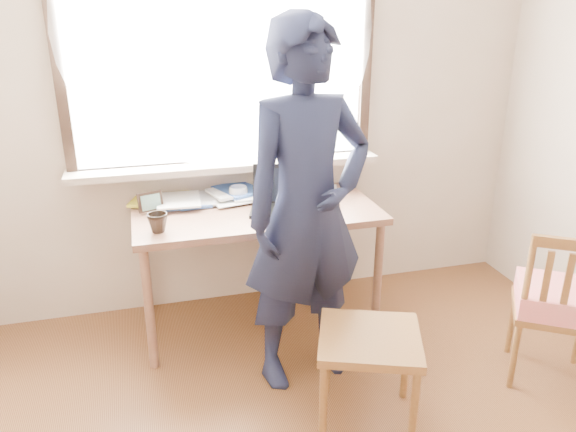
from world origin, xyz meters
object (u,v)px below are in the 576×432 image
object	(u,v)px
work_chair	(369,349)
laptop	(282,199)
mug_dark	(158,223)
desk	(257,221)
side_chair	(557,302)
mug_white	(238,193)
person	(307,211)

from	to	relation	value
work_chair	laptop	bearing A→B (deg)	99.52
mug_dark	desk	bearing A→B (deg)	19.33
mug_dark	work_chair	bearing A→B (deg)	-42.07
laptop	mug_dark	world-z (taller)	laptop
mug_dark	work_chair	xyz separation A→B (m)	(0.86, -0.78, -0.40)
side_chair	mug_dark	bearing A→B (deg)	159.01
laptop	side_chair	bearing A→B (deg)	-36.80
mug_white	person	distance (m)	0.75
side_chair	work_chair	bearing A→B (deg)	-177.16
work_chair	side_chair	world-z (taller)	side_chair
mug_white	work_chair	distance (m)	1.27
laptop	person	size ratio (longest dim) A/B	0.23
desk	mug_white	xyz separation A→B (m)	(-0.07, 0.17, 0.12)
laptop	mug_dark	size ratio (longest dim) A/B	3.85
mug_dark	side_chair	world-z (taller)	side_chair
work_chair	desk	bearing A→B (deg)	107.27
desk	mug_white	size ratio (longest dim) A/B	12.65
mug_white	laptop	bearing A→B (deg)	-43.62
desk	side_chair	xyz separation A→B (m)	(1.33, -0.92, -0.22)
desk	side_chair	bearing A→B (deg)	-34.65
mug_dark	work_chair	size ratio (longest dim) A/B	0.19
laptop	person	world-z (taller)	person
laptop	person	distance (m)	0.51
mug_white	person	world-z (taller)	person
mug_white	person	size ratio (longest dim) A/B	0.06
work_chair	person	xyz separation A→B (m)	(-0.16, 0.44, 0.52)
laptop	person	bearing A→B (deg)	-90.82
desk	mug_white	world-z (taller)	mug_white
desk	person	bearing A→B (deg)	-75.54
desk	person	distance (m)	0.60
side_chair	desk	bearing A→B (deg)	145.35
work_chair	mug_white	bearing A→B (deg)	108.03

